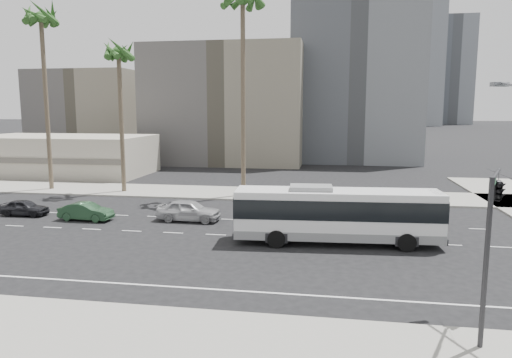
% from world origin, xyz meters
% --- Properties ---
extents(ground, '(700.00, 700.00, 0.00)m').
position_xyz_m(ground, '(0.00, 0.00, 0.00)').
color(ground, black).
rests_on(ground, ground).
extents(sidewalk_north, '(120.00, 7.00, 0.15)m').
position_xyz_m(sidewalk_north, '(0.00, 15.50, 0.07)').
color(sidewalk_north, gray).
rests_on(sidewalk_north, ground).
extents(sidewalk_south, '(120.00, 7.00, 0.15)m').
position_xyz_m(sidewalk_south, '(0.00, -15.50, 0.07)').
color(sidewalk_south, gray).
rests_on(sidewalk_south, ground).
extents(commercial_low, '(22.00, 12.16, 5.00)m').
position_xyz_m(commercial_low, '(-30.00, 25.99, 2.50)').
color(commercial_low, '#ABA392').
rests_on(commercial_low, ground).
extents(midrise_beige_west, '(24.00, 18.00, 18.00)m').
position_xyz_m(midrise_beige_west, '(-12.00, 45.00, 9.00)').
color(midrise_beige_west, '#5D5954').
rests_on(midrise_beige_west, ground).
extents(midrise_gray_center, '(20.00, 20.00, 26.00)m').
position_xyz_m(midrise_gray_center, '(8.00, 52.00, 13.00)').
color(midrise_gray_center, '#4E5257').
rests_on(midrise_gray_center, ground).
extents(midrise_beige_far, '(18.00, 16.00, 15.00)m').
position_xyz_m(midrise_beige_far, '(-38.00, 50.00, 7.50)').
color(midrise_beige_far, '#5D5954').
rests_on(midrise_beige_far, ground).
extents(civic_tower, '(42.00, 42.00, 129.00)m').
position_xyz_m(civic_tower, '(-2.00, 250.00, 38.83)').
color(civic_tower, beige).
rests_on(civic_tower, ground).
extents(highrise_right, '(26.00, 26.00, 70.00)m').
position_xyz_m(highrise_right, '(45.00, 230.00, 35.00)').
color(highrise_right, '#535960').
rests_on(highrise_right, ground).
extents(highrise_far, '(22.00, 22.00, 60.00)m').
position_xyz_m(highrise_far, '(70.00, 260.00, 30.00)').
color(highrise_far, '#535960').
rests_on(highrise_far, ground).
extents(city_bus, '(12.86, 3.62, 3.65)m').
position_xyz_m(city_bus, '(5.00, -0.71, 1.92)').
color(city_bus, white).
rests_on(city_bus, ground).
extents(car_a, '(2.07, 4.86, 1.64)m').
position_xyz_m(car_a, '(-5.99, 3.59, 0.82)').
color(car_a, '#ADADAF').
rests_on(car_a, ground).
extents(car_b, '(1.67, 4.19, 1.35)m').
position_xyz_m(car_b, '(-13.78, 2.53, 0.68)').
color(car_b, '#203F26').
rests_on(car_b, ground).
extents(car_c, '(1.56, 3.81, 1.29)m').
position_xyz_m(car_c, '(-19.45, 3.23, 0.65)').
color(car_c, black).
rests_on(car_c, ground).
extents(traffic_signal, '(2.82, 3.92, 6.13)m').
position_xyz_m(traffic_signal, '(10.95, -10.76, 5.12)').
color(traffic_signal, '#262628').
rests_on(traffic_signal, ground).
extents(palm_near, '(5.89, 5.89, 19.78)m').
position_xyz_m(palm_near, '(-3.82, 14.20, 17.92)').
color(palm_near, brown).
rests_on(palm_near, ground).
extents(palm_mid, '(4.87, 4.87, 15.04)m').
position_xyz_m(palm_mid, '(-16.24, 14.47, 13.53)').
color(palm_mid, brown).
rests_on(palm_mid, ground).
extents(palm_far, '(5.47, 5.47, 18.80)m').
position_xyz_m(palm_far, '(-24.39, 14.63, 17.08)').
color(palm_far, brown).
rests_on(palm_far, ground).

